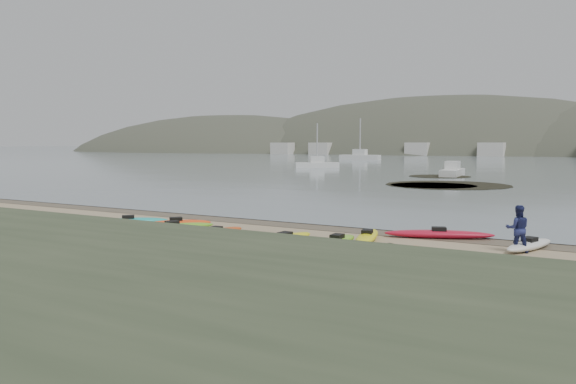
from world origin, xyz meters
The scene contains 6 objects.
ground centered at (0.00, 0.00, 0.00)m, with size 600.00×600.00×0.00m, color tan.
wet_sand centered at (0.00, -0.30, 0.00)m, with size 60.00×60.00×0.00m, color brown.
kayaks centered at (0.66, -4.37, 0.17)m, with size 22.32×9.68×0.34m.
person_east centered at (10.71, -2.32, 0.84)m, with size 0.82×0.64×1.68m, color navy.
kelp_mats centered at (-0.43, 30.31, 0.03)m, with size 13.18×21.86×0.04m.
moored_boats centered at (4.81, 82.20, 0.57)m, with size 101.35×68.36×1.30m.
Camera 1 is at (13.46, -23.37, 3.86)m, focal length 35.00 mm.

